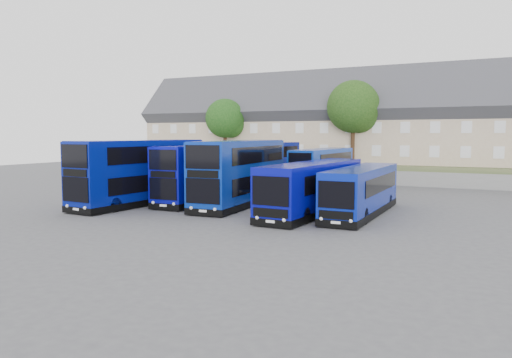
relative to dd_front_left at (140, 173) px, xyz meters
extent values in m
plane|color=#4C4D52|center=(7.31, -1.08, -2.36)|extent=(120.00, 120.00, 0.00)
cube|color=slate|center=(7.31, 22.92, -1.61)|extent=(70.00, 0.40, 1.50)
cube|color=#465630|center=(7.31, 32.92, -1.36)|extent=(80.00, 20.00, 2.00)
cube|color=tan|center=(-16.69, 28.92, 2.64)|extent=(6.00, 8.00, 6.00)
cube|color=#343438|center=(-16.69, 28.92, 5.64)|extent=(6.00, 10.40, 10.40)
cube|color=brown|center=(-15.19, 28.92, 9.48)|extent=(0.60, 0.90, 1.40)
cube|color=tan|center=(-10.69, 28.92, 2.64)|extent=(6.00, 8.00, 6.00)
cube|color=#343438|center=(-10.69, 28.92, 5.64)|extent=(6.00, 10.40, 10.40)
cube|color=brown|center=(-9.19, 28.92, 9.48)|extent=(0.60, 0.90, 1.40)
cube|color=tan|center=(-4.69, 28.92, 2.64)|extent=(6.00, 8.00, 6.00)
cube|color=#343438|center=(-4.69, 28.92, 5.64)|extent=(6.00, 10.40, 10.40)
cube|color=brown|center=(-3.19, 28.92, 9.48)|extent=(0.60, 0.90, 1.40)
cube|color=tan|center=(1.31, 28.92, 2.64)|extent=(6.00, 8.00, 6.00)
cube|color=#343438|center=(1.31, 28.92, 5.64)|extent=(6.00, 10.40, 10.40)
cube|color=brown|center=(2.81, 28.92, 9.48)|extent=(0.60, 0.90, 1.40)
cube|color=tan|center=(7.31, 28.92, 2.64)|extent=(6.00, 8.00, 6.00)
cube|color=#343438|center=(7.31, 28.92, 5.64)|extent=(6.00, 10.40, 10.40)
cube|color=brown|center=(8.81, 28.92, 9.48)|extent=(0.60, 0.90, 1.40)
cube|color=tan|center=(13.31, 28.92, 2.64)|extent=(6.00, 8.00, 6.00)
cube|color=#343438|center=(13.31, 28.92, 5.64)|extent=(6.00, 10.40, 10.40)
cube|color=brown|center=(14.81, 28.92, 9.48)|extent=(0.60, 0.90, 1.40)
cube|color=tan|center=(19.31, 28.92, 2.64)|extent=(6.00, 8.00, 6.00)
cube|color=#343438|center=(19.31, 28.92, 5.64)|extent=(6.00, 10.40, 10.40)
cube|color=brown|center=(20.81, 28.92, 9.48)|extent=(0.60, 0.90, 1.40)
cube|color=navy|center=(0.00, 0.02, 0.21)|extent=(3.45, 12.14, 4.45)
cube|color=black|center=(0.00, 0.02, -2.06)|extent=(3.49, 12.18, 0.45)
cube|color=black|center=(-0.36, -5.99, -0.67)|extent=(2.43, 0.21, 1.64)
cube|color=black|center=(-0.36, -5.99, 1.51)|extent=(2.43, 0.21, 1.53)
cylinder|color=black|center=(-1.44, -3.69, -1.86)|extent=(0.36, 1.02, 1.00)
cube|color=#080A94|center=(3.39, 3.49, 0.01)|extent=(3.06, 11.10, 4.04)
cube|color=black|center=(3.39, 3.49, -2.06)|extent=(3.10, 11.14, 0.45)
cube|color=black|center=(3.68, -2.03, -0.81)|extent=(2.20, 0.17, 1.50)
cube|color=black|center=(3.68, -2.03, 1.18)|extent=(2.20, 0.17, 1.40)
cylinder|color=black|center=(2.47, 0.14, -1.86)|extent=(0.35, 1.01, 1.00)
cube|color=#082998|center=(6.93, 3.10, 0.20)|extent=(3.75, 12.11, 4.42)
cube|color=black|center=(6.93, 3.10, -2.06)|extent=(3.79, 12.15, 0.45)
cube|color=black|center=(7.46, -2.87, -0.68)|extent=(2.40, 0.27, 1.62)
cube|color=black|center=(7.46, -2.87, 1.49)|extent=(2.40, 0.27, 1.52)
cylinder|color=black|center=(6.06, -0.75, -1.86)|extent=(0.39, 1.02, 1.00)
cube|color=#071587|center=(2.79, 15.16, 0.02)|extent=(3.61, 11.21, 4.06)
cube|color=black|center=(2.79, 15.16, -2.06)|extent=(3.66, 11.26, 0.45)
cube|color=black|center=(2.22, 9.65, -0.81)|extent=(2.20, 0.28, 1.50)
cube|color=black|center=(2.22, 9.65, 1.20)|extent=(2.20, 0.28, 1.40)
cylinder|color=black|center=(1.35, 11.98, -1.86)|extent=(0.40, 1.03, 1.00)
cube|color=#0931A6|center=(10.21, 12.02, -0.20)|extent=(2.49, 9.98, 3.62)
cube|color=black|center=(10.21, 12.02, -2.06)|extent=(2.53, 10.02, 0.45)
cube|color=black|center=(10.09, 7.03, -0.96)|extent=(1.96, 0.11, 1.35)
cube|color=black|center=(10.09, 7.03, 0.84)|extent=(1.96, 0.11, 1.26)
cylinder|color=black|center=(9.16, 9.28, -1.86)|extent=(0.32, 1.01, 1.00)
cube|color=#080B9C|center=(13.18, 1.83, -0.48)|extent=(3.04, 12.49, 3.06)
cube|color=black|center=(13.18, 1.83, -2.06)|extent=(3.08, 12.53, 0.45)
cube|color=black|center=(12.94, -4.40, -0.24)|extent=(2.28, 0.14, 1.65)
cylinder|color=black|center=(11.89, -2.13, -1.86)|extent=(0.34, 1.01, 1.00)
cube|color=#091FA7|center=(16.23, 2.68, -0.62)|extent=(2.56, 11.41, 2.78)
cube|color=black|center=(16.23, 2.68, -2.06)|extent=(2.60, 11.45, 0.45)
cube|color=black|center=(16.32, -3.04, -0.42)|extent=(2.07, 0.09, 1.52)
cylinder|color=black|center=(15.25, -0.82, -1.86)|extent=(0.32, 1.00, 1.00)
cylinder|color=#382314|center=(-6.69, 23.92, 1.52)|extent=(0.44, 0.44, 3.75)
sphere|color=#123B10|center=(-6.69, 23.92, 4.89)|extent=(4.80, 4.80, 4.80)
sphere|color=#123B10|center=(-6.09, 24.32, 4.14)|extent=(3.30, 3.30, 3.30)
cylinder|color=#382314|center=(9.31, 24.42, 1.89)|extent=(0.44, 0.44, 4.50)
sphere|color=#17360E|center=(9.31, 24.42, 5.94)|extent=(5.76, 5.76, 5.76)
sphere|color=#17360E|center=(9.91, 24.82, 5.04)|extent=(3.96, 3.96, 3.96)
camera|label=1|loc=(24.78, -29.38, 2.92)|focal=35.00mm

